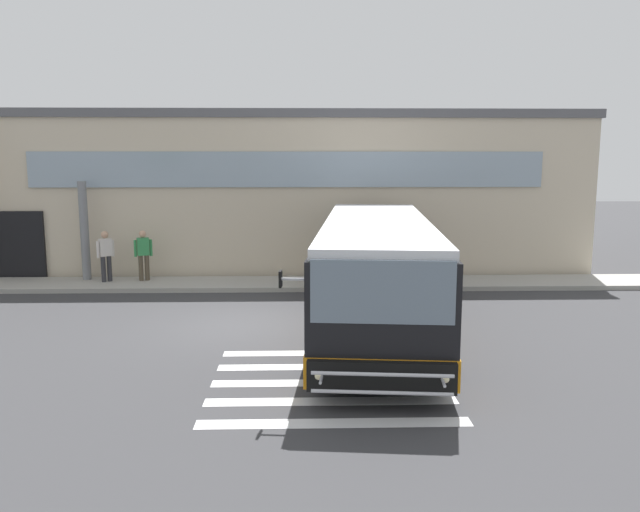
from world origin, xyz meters
TOP-DOWN VIEW (x-y plane):
  - ground_plane at (0.00, 0.00)m, footprint 80.00×90.00m
  - bay_paint_stripes at (2.00, -4.20)m, footprint 4.40×3.96m
  - terminal_building at (-0.69, 11.65)m, footprint 25.25×13.80m
  - boarding_curb at (0.00, 4.80)m, footprint 27.45×2.00m
  - entry_support_column at (-5.76, 5.40)m, footprint 0.28×0.28m
  - bus_main_foreground at (3.31, -0.42)m, footprint 4.00×11.04m
  - passenger_near_column at (-4.96, 4.96)m, footprint 0.49×0.41m
  - passenger_by_doorway at (-3.77, 5.11)m, footprint 0.56×0.34m

SIDE VIEW (x-z plane):
  - ground_plane at x=0.00m, z-range -0.02..0.00m
  - bay_paint_stripes at x=2.00m, z-range 0.00..0.01m
  - boarding_curb at x=0.00m, z-range 0.00..0.15m
  - passenger_near_column at x=-4.96m, z-range 0.24..1.92m
  - passenger_by_doorway at x=-3.77m, z-range 0.24..1.92m
  - bus_main_foreground at x=3.31m, z-range -0.02..2.68m
  - entry_support_column at x=-5.76m, z-range 0.15..3.43m
  - terminal_building at x=-0.69m, z-range -0.01..5.83m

